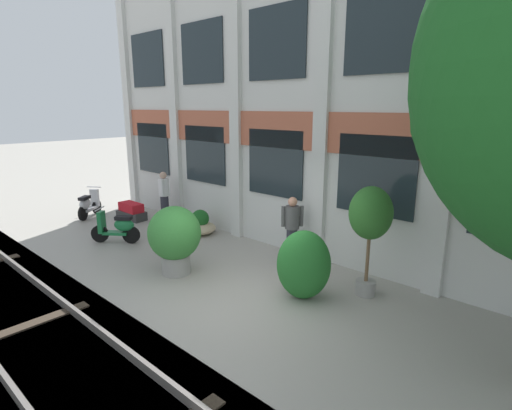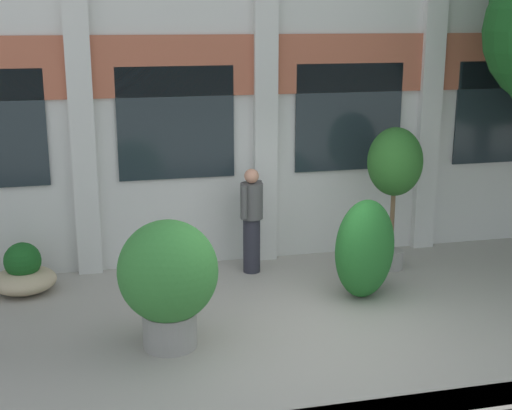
{
  "view_description": "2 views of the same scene",
  "coord_description": "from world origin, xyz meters",
  "px_view_note": "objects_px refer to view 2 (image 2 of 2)",
  "views": [
    {
      "loc": [
        5.14,
        -5.05,
        3.68
      ],
      "look_at": [
        -1.13,
        1.79,
        1.37
      ],
      "focal_mm": 28.0,
      "sensor_mm": 36.0,
      "label": 1
    },
    {
      "loc": [
        -2.69,
        -7.88,
        3.8
      ],
      "look_at": [
        -0.38,
        1.79,
        1.17
      ],
      "focal_mm": 50.0,
      "sensor_mm": 36.0,
      "label": 2
    }
  ],
  "objects_px": {
    "potted_plant_terracotta_small": "(395,168)",
    "topiary_hedge": "(365,249)",
    "potted_plant_ribbed_drum": "(168,277)",
    "potted_plant_wide_bowl": "(24,274)",
    "resident_by_doorway": "(252,217)"
  },
  "relations": [
    {
      "from": "potted_plant_terracotta_small",
      "to": "topiary_hedge",
      "type": "xyz_separation_m",
      "value": [
        -0.83,
        -0.97,
        -0.9
      ]
    },
    {
      "from": "topiary_hedge",
      "to": "potted_plant_ribbed_drum",
      "type": "bearing_deg",
      "value": -161.39
    },
    {
      "from": "potted_plant_ribbed_drum",
      "to": "potted_plant_wide_bowl",
      "type": "relative_size",
      "value": 1.72
    },
    {
      "from": "potted_plant_wide_bowl",
      "to": "topiary_hedge",
      "type": "xyz_separation_m",
      "value": [
        4.65,
        -1.27,
        0.42
      ]
    },
    {
      "from": "potted_plant_terracotta_small",
      "to": "resident_by_doorway",
      "type": "bearing_deg",
      "value": 170.7
    },
    {
      "from": "potted_plant_wide_bowl",
      "to": "potted_plant_terracotta_small",
      "type": "xyz_separation_m",
      "value": [
        5.48,
        -0.3,
        1.33
      ]
    },
    {
      "from": "potted_plant_ribbed_drum",
      "to": "potted_plant_terracotta_small",
      "type": "height_order",
      "value": "potted_plant_terracotta_small"
    },
    {
      "from": "potted_plant_terracotta_small",
      "to": "resident_by_doorway",
      "type": "distance_m",
      "value": 2.28
    },
    {
      "from": "potted_plant_terracotta_small",
      "to": "resident_by_doorway",
      "type": "relative_size",
      "value": 1.37
    },
    {
      "from": "potted_plant_wide_bowl",
      "to": "topiary_hedge",
      "type": "distance_m",
      "value": 4.84
    },
    {
      "from": "topiary_hedge",
      "to": "potted_plant_wide_bowl",
      "type": "bearing_deg",
      "value": 164.7
    },
    {
      "from": "potted_plant_terracotta_small",
      "to": "topiary_hedge",
      "type": "distance_m",
      "value": 1.57
    },
    {
      "from": "potted_plant_ribbed_drum",
      "to": "potted_plant_terracotta_small",
      "type": "distance_m",
      "value": 4.2
    },
    {
      "from": "potted_plant_ribbed_drum",
      "to": "topiary_hedge",
      "type": "xyz_separation_m",
      "value": [
        2.83,
        0.95,
        -0.18
      ]
    },
    {
      "from": "potted_plant_ribbed_drum",
      "to": "potted_plant_terracotta_small",
      "type": "bearing_deg",
      "value": 27.75
    }
  ]
}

